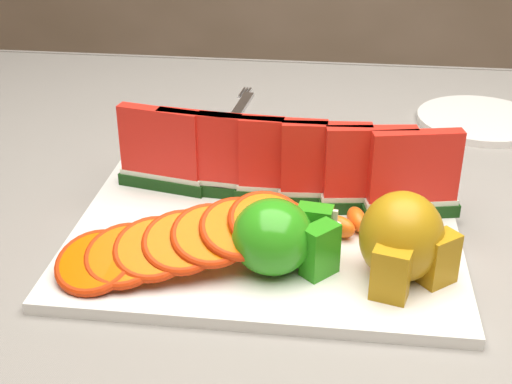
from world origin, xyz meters
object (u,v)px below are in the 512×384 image
fork (238,111)px  platter (265,236)px  apple_cluster (280,237)px  pear_cluster (403,240)px  side_plate (480,120)px

fork → platter: bearing=-77.2°
apple_cluster → fork: apple_cluster is taller
pear_cluster → fork: (-0.22, 0.42, -0.05)m
pear_cluster → fork: size_ratio=0.50×
platter → fork: size_ratio=2.05×
apple_cluster → pear_cluster: (0.11, -0.00, 0.01)m
platter → pear_cluster: (0.13, -0.06, 0.04)m
apple_cluster → pear_cluster: 0.11m
side_plate → fork: size_ratio=0.96×
side_plate → pear_cluster: bearing=-108.2°
apple_cluster → pear_cluster: pear_cluster is taller
platter → side_plate: 0.45m
fork → apple_cluster: bearing=-76.3°
platter → fork: (-0.08, 0.36, -0.00)m
fork → side_plate: bearing=0.1°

